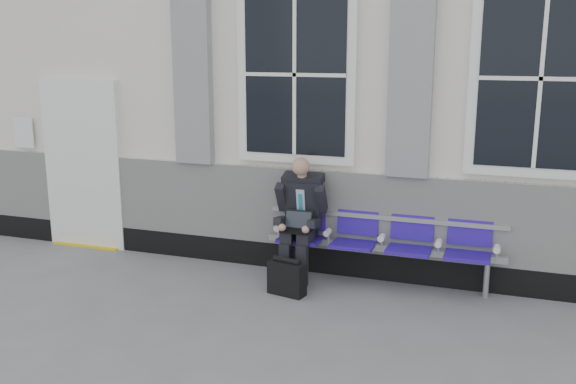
% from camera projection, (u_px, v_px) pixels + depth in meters
% --- Properties ---
extents(ground, '(70.00, 70.00, 0.00)m').
position_uv_depth(ground, '(480.00, 352.00, 5.49)').
color(ground, slate).
rests_on(ground, ground).
extents(station_building, '(14.40, 4.40, 4.49)m').
position_uv_depth(station_building, '(504.00, 72.00, 8.19)').
color(station_building, silver).
rests_on(station_building, ground).
extents(bench, '(2.60, 0.47, 0.91)m').
position_uv_depth(bench, '(383.00, 236.00, 6.94)').
color(bench, '#9EA0A3').
rests_on(bench, ground).
extents(businessman, '(0.55, 0.74, 1.38)m').
position_uv_depth(businessman, '(301.00, 214.00, 7.06)').
color(businessman, black).
rests_on(businessman, ground).
extents(briefcase, '(0.42, 0.25, 0.40)m').
position_uv_depth(briefcase, '(287.00, 278.00, 6.72)').
color(briefcase, black).
rests_on(briefcase, ground).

